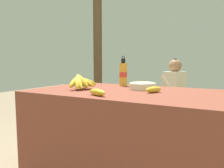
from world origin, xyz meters
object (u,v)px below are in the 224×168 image
object	(u,v)px
serving_bowl	(143,85)
wooden_bench	(163,108)
loose_banana_side	(154,90)
support_post_near	(98,49)
loose_banana_front	(97,92)
water_bottle	(123,74)
banana_bunch_green	(139,96)
banana_bunch_ripe	(81,81)
seated_vendor	(171,91)

from	to	relation	value
serving_bowl	wooden_bench	bearing A→B (deg)	95.83
loose_banana_side	wooden_bench	distance (m)	1.50
support_post_near	loose_banana_front	bearing A→B (deg)	-57.96
water_bottle	support_post_near	xyz separation A→B (m)	(-1.08, 1.27, 0.36)
serving_bowl	loose_banana_side	xyz separation A→B (m)	(0.13, -0.14, -0.01)
loose_banana_side	banana_bunch_green	size ratio (longest dim) A/B	0.53
wooden_bench	banana_bunch_green	world-z (taller)	banana_bunch_green
support_post_near	wooden_bench	bearing A→B (deg)	-8.23
water_bottle	support_post_near	distance (m)	1.71
serving_bowl	wooden_bench	world-z (taller)	serving_bowl
water_bottle	wooden_bench	xyz separation A→B (m)	(0.13, 1.09, -0.53)
banana_bunch_ripe	banana_bunch_green	world-z (taller)	banana_bunch_ripe
serving_bowl	loose_banana_front	distance (m)	0.48
water_bottle	banana_bunch_green	world-z (taller)	water_bottle
seated_vendor	support_post_near	size ratio (longest dim) A/B	0.42
serving_bowl	loose_banana_side	size ratio (longest dim) A/B	1.42
banana_bunch_ripe	loose_banana_side	bearing A→B (deg)	9.01
wooden_bench	seated_vendor	distance (m)	0.27
loose_banana_front	loose_banana_side	xyz separation A→B (m)	(0.28, 0.31, 0.00)
water_bottle	loose_banana_side	xyz separation A→B (m)	(0.39, -0.32, -0.09)
loose_banana_side	wooden_bench	size ratio (longest dim) A/B	0.11
seated_vendor	wooden_bench	bearing A→B (deg)	0.63
water_bottle	seated_vendor	world-z (taller)	water_bottle
water_bottle	support_post_near	world-z (taller)	support_post_near
wooden_bench	seated_vendor	world-z (taller)	seated_vendor
banana_bunch_green	support_post_near	world-z (taller)	support_post_near
water_bottle	loose_banana_front	distance (m)	0.65
water_bottle	wooden_bench	distance (m)	1.22
water_bottle	loose_banana_side	bearing A→B (deg)	-39.33
serving_bowl	seated_vendor	size ratio (longest dim) A/B	0.21
banana_bunch_ripe	loose_banana_front	bearing A→B (deg)	-36.59
banana_bunch_ripe	water_bottle	world-z (taller)	water_bottle
serving_bowl	seated_vendor	world-z (taller)	seated_vendor
banana_bunch_ripe	support_post_near	size ratio (longest dim) A/B	0.11
seated_vendor	support_post_near	distance (m)	1.47
banana_bunch_ripe	water_bottle	xyz separation A→B (m)	(0.19, 0.41, 0.05)
loose_banana_front	wooden_bench	distance (m)	1.78
banana_bunch_green	support_post_near	xyz separation A→B (m)	(-0.84, 0.17, 0.75)
banana_bunch_ripe	loose_banana_side	world-z (taller)	banana_bunch_ripe
loose_banana_front	loose_banana_side	distance (m)	0.42
water_bottle	support_post_near	size ratio (longest dim) A/B	0.11
wooden_bench	support_post_near	size ratio (longest dim) A/B	0.59
loose_banana_side	seated_vendor	size ratio (longest dim) A/B	0.15
water_bottle	support_post_near	bearing A→B (deg)	130.45
wooden_bench	seated_vendor	xyz separation A→B (m)	(0.10, -0.02, 0.25)
loose_banana_front	water_bottle	bearing A→B (deg)	99.68
loose_banana_front	support_post_near	bearing A→B (deg)	122.04
banana_bunch_green	seated_vendor	bearing A→B (deg)	-2.65
serving_bowl	loose_banana_front	xyz separation A→B (m)	(-0.15, -0.45, -0.01)
banana_bunch_ripe	wooden_bench	xyz separation A→B (m)	(0.31, 1.51, -0.48)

